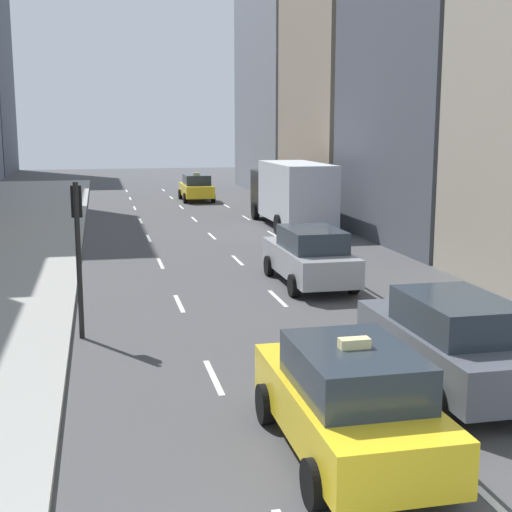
% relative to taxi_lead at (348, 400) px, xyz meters
% --- Properties ---
extents(lane_markings, '(5.72, 56.00, 0.01)m').
position_rel_taxi_lead_xyz_m(lane_markings, '(1.40, 18.75, -0.87)').
color(lane_markings, white).
rests_on(lane_markings, ground).
extents(taxi_lead, '(2.02, 4.40, 1.87)m').
position_rel_taxi_lead_xyz_m(taxi_lead, '(0.00, 0.00, 0.00)').
color(taxi_lead, yellow).
rests_on(taxi_lead, ground).
extents(taxi_second, '(2.02, 4.40, 1.87)m').
position_rel_taxi_lead_xyz_m(taxi_second, '(2.80, 37.19, 0.00)').
color(taxi_second, yellow).
rests_on(taxi_second, ground).
extents(sedan_black_near, '(2.02, 4.89, 1.79)m').
position_rel_taxi_lead_xyz_m(sedan_black_near, '(2.80, 11.31, 0.03)').
color(sedan_black_near, '#9EA0A5').
rests_on(sedan_black_near, ground).
extents(sedan_silver_behind, '(2.02, 4.73, 1.78)m').
position_rel_taxi_lead_xyz_m(sedan_silver_behind, '(2.80, 2.28, 0.02)').
color(sedan_silver_behind, '#565B66').
rests_on(sedan_silver_behind, ground).
extents(box_truck, '(2.58, 8.40, 3.15)m').
position_rel_taxi_lead_xyz_m(box_truck, '(5.60, 23.85, 0.83)').
color(box_truck, '#262628').
rests_on(box_truck, ground).
extents(traffic_light_pole, '(0.24, 0.42, 3.60)m').
position_rel_taxi_lead_xyz_m(traffic_light_pole, '(-3.95, 7.10, 1.53)').
color(traffic_light_pole, black).
rests_on(traffic_light_pole, ground).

